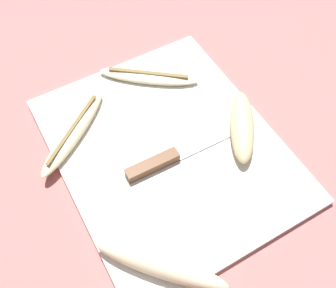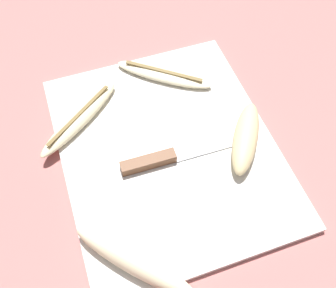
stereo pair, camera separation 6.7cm
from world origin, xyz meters
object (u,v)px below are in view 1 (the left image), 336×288
banana_bright_far (148,76)px  banana_pale_long (161,266)px  knife (167,159)px  banana_cream_curved (73,132)px  banana_ripe_center (242,126)px

banana_bright_far → banana_pale_long: bearing=-25.4°
knife → banana_bright_far: bearing=162.4°
knife → banana_cream_curved: 0.17m
banana_cream_curved → knife: bearing=42.3°
banana_bright_far → banana_pale_long: banana_pale_long is taller
knife → banana_ripe_center: bearing=86.1°
knife → banana_pale_long: bearing=-30.8°
knife → banana_ripe_center: (0.01, 0.14, 0.01)m
banana_cream_curved → banana_ripe_center: bearing=61.7°
banana_bright_far → banana_ripe_center: 0.21m
banana_bright_far → banana_pale_long: (0.33, -0.16, 0.01)m
banana_bright_far → banana_pale_long: size_ratio=1.05×
banana_ripe_center → banana_pale_long: 0.28m
banana_cream_curved → banana_pale_long: bearing=3.9°
knife → banana_ripe_center: banana_ripe_center is taller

